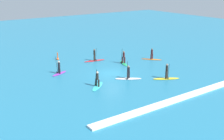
{
  "coord_description": "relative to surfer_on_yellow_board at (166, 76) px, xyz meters",
  "views": [
    {
      "loc": [
        -19.58,
        -28.14,
        11.45
      ],
      "look_at": [
        0.0,
        0.0,
        0.5
      ],
      "focal_mm": 44.96,
      "sensor_mm": 36.0,
      "label": 1
    }
  ],
  "objects": [
    {
      "name": "wave_crest",
      "position": [
        -4.28,
        -5.14,
        -0.31
      ],
      "size": [
        19.17,
        0.9,
        0.18
      ],
      "primitive_type": "cube",
      "color": "white",
      "rests_on": "ground_plane"
    },
    {
      "name": "surfer_on_purple_board",
      "position": [
        -9.88,
        9.29,
        0.05
      ],
      "size": [
        2.56,
        1.65,
        2.28
      ],
      "rotation": [
        0.0,
        0.0,
        3.57
      ],
      "color": "purple",
      "rests_on": "ground_plane"
    },
    {
      "name": "surfer_on_teal_board",
      "position": [
        -8.27,
        2.61,
        0.03
      ],
      "size": [
        2.85,
        2.62,
        2.01
      ],
      "rotation": [
        0.0,
        0.0,
        0.72
      ],
      "color": "#33C6CC",
      "rests_on": "ground_plane"
    },
    {
      "name": "surfer_on_orange_board",
      "position": [
        4.57,
        7.62,
        0.06
      ],
      "size": [
        2.57,
        2.68,
        1.74
      ],
      "rotation": [
        0.0,
        0.0,
        2.32
      ],
      "color": "orange",
      "rests_on": "ground_plane"
    },
    {
      "name": "surfer_on_white_board",
      "position": [
        -3.81,
        2.65,
        -0.01
      ],
      "size": [
        3.1,
        2.39,
        2.28
      ],
      "rotation": [
        0.0,
        0.0,
        2.56
      ],
      "color": "white",
      "rests_on": "ground_plane"
    },
    {
      "name": "marker_buoy",
      "position": [
        -7.2,
        15.71,
        -0.18
      ],
      "size": [
        0.39,
        0.39,
        1.22
      ],
      "color": "#E55119",
      "rests_on": "ground_plane"
    },
    {
      "name": "surfer_on_green_board",
      "position": [
        -0.29,
        8.27,
        0.09
      ],
      "size": [
        1.52,
        2.95,
        2.21
      ],
      "rotation": [
        0.0,
        0.0,
        1.23
      ],
      "color": "#23B266",
      "rests_on": "ground_plane"
    },
    {
      "name": "surfer_on_yellow_board",
      "position": [
        0.0,
        0.0,
        0.0
      ],
      "size": [
        3.2,
        2.22,
        2.04
      ],
      "rotation": [
        0.0,
        0.0,
        5.77
      ],
      "color": "yellow",
      "rests_on": "ground_plane"
    },
    {
      "name": "ground_plane",
      "position": [
        -4.28,
        5.46,
        -0.4
      ],
      "size": [
        120.0,
        120.0,
        0.0
      ],
      "primitive_type": "plane",
      "color": "teal",
      "rests_on": "ground"
    },
    {
      "name": "surfer_on_red_board",
      "position": [
        -2.99,
        11.89,
        -0.01
      ],
      "size": [
        3.35,
        1.11,
        2.01
      ],
      "rotation": [
        0.0,
        0.0,
        6.13
      ],
      "color": "red",
      "rests_on": "ground_plane"
    }
  ]
}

